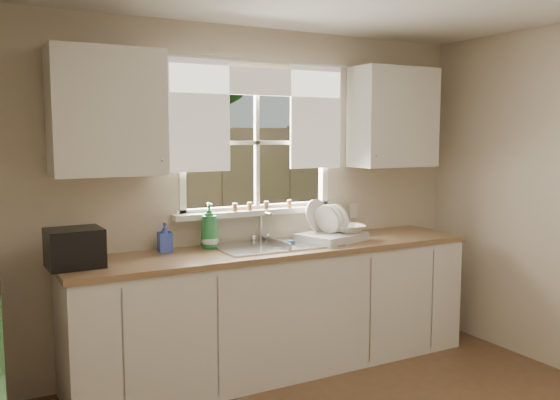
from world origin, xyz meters
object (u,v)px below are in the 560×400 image
black_appliance (74,248)px  soap_bottle_a (209,226)px  dish_rack (331,233)px  cup (84,259)px

black_appliance → soap_bottle_a: bearing=7.9°
dish_rack → cup: (-1.81, -0.06, -0.01)m
soap_bottle_a → black_appliance: bearing=-164.3°
dish_rack → soap_bottle_a: bearing=169.9°
dish_rack → soap_bottle_a: 0.94m
soap_bottle_a → black_appliance: (-0.94, -0.16, -0.04)m
cup → black_appliance: bearing=137.1°
cup → black_appliance: (-0.04, 0.06, 0.06)m
dish_rack → black_appliance: bearing=179.9°
soap_bottle_a → cup: soap_bottle_a is taller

